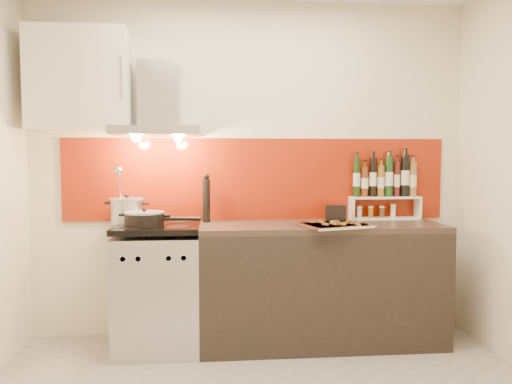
{
  "coord_description": "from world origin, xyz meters",
  "views": [
    {
      "loc": [
        -0.32,
        -2.52,
        1.39
      ],
      "look_at": [
        0.0,
        0.95,
        1.15
      ],
      "focal_mm": 35.0,
      "sensor_mm": 36.0,
      "label": 1
    }
  ],
  "objects": [
    {
      "name": "upper_cabinet",
      "position": [
        -1.25,
        1.22,
        1.95
      ],
      "size": [
        0.7,
        0.35,
        0.72
      ],
      "primitive_type": "cube",
      "color": "white",
      "rests_on": "back_wall"
    },
    {
      "name": "utensil_jar",
      "position": [
        -0.98,
        1.15,
        1.03
      ],
      "size": [
        0.09,
        0.13,
        0.43
      ],
      "color": "silver",
      "rests_on": "range_stove"
    },
    {
      "name": "counter",
      "position": [
        0.5,
        1.1,
        0.45
      ],
      "size": [
        1.8,
        0.6,
        0.9
      ],
      "color": "black",
      "rests_on": "ground"
    },
    {
      "name": "back_wall",
      "position": [
        0.0,
        1.4,
        1.3
      ],
      "size": [
        3.4,
        0.02,
        2.6
      ],
      "primitive_type": "cube",
      "color": "silver",
      "rests_on": "ground"
    },
    {
      "name": "range_hood",
      "position": [
        -0.7,
        1.24,
        1.74
      ],
      "size": [
        0.62,
        0.5,
        0.61
      ],
      "color": "#B7B7BA",
      "rests_on": "back_wall"
    },
    {
      "name": "pepper_mill",
      "position": [
        -0.35,
        1.27,
        1.08
      ],
      "size": [
        0.06,
        0.06,
        0.37
      ],
      "color": "black",
      "rests_on": "counter"
    },
    {
      "name": "saute_pan",
      "position": [
        -0.78,
        1.04,
        0.96
      ],
      "size": [
        0.54,
        0.28,
        0.13
      ],
      "color": "black",
      "rests_on": "range_stove"
    },
    {
      "name": "backsplash",
      "position": [
        0.05,
        1.39,
        1.22
      ],
      "size": [
        3.0,
        0.02,
        0.64
      ],
      "primitive_type": "cube",
      "color": "maroon",
      "rests_on": "back_wall"
    },
    {
      "name": "range_stove",
      "position": [
        -0.7,
        1.1,
        0.44
      ],
      "size": [
        0.6,
        0.6,
        0.91
      ],
      "color": "#B7B7BA",
      "rests_on": "ground"
    },
    {
      "name": "baking_tray",
      "position": [
        0.56,
        0.91,
        0.92
      ],
      "size": [
        0.54,
        0.47,
        0.03
      ],
      "color": "silver",
      "rests_on": "counter"
    },
    {
      "name": "stock_pot",
      "position": [
        -0.94,
        1.23,
        1.0
      ],
      "size": [
        0.25,
        0.25,
        0.21
      ],
      "color": "#B7B7BA",
      "rests_on": "range_stove"
    },
    {
      "name": "caddy_box",
      "position": [
        0.64,
        1.21,
        0.96
      ],
      "size": [
        0.17,
        0.11,
        0.13
      ],
      "primitive_type": "cube",
      "rotation": [
        0.0,
        0.0,
        -0.27
      ],
      "color": "black",
      "rests_on": "counter"
    },
    {
      "name": "step_shelf",
      "position": [
        1.07,
        1.32,
        1.15
      ],
      "size": [
        0.56,
        0.15,
        0.51
      ],
      "color": "white",
      "rests_on": "counter"
    }
  ]
}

